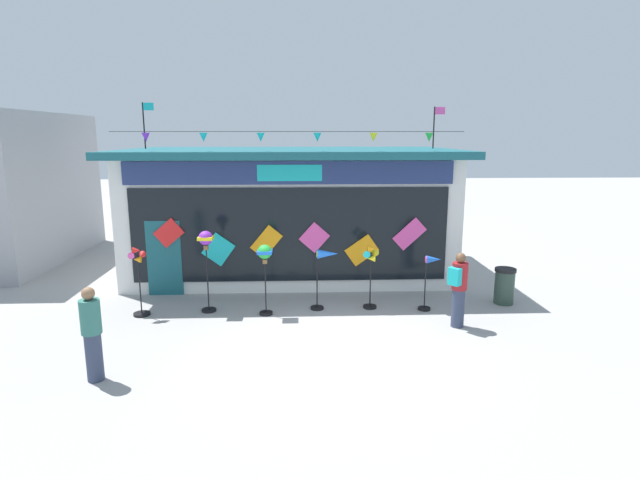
# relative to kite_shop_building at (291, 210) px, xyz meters

# --- Properties ---
(ground_plane) EXTENTS (80.00, 80.00, 0.00)m
(ground_plane) POSITION_rel_kite_shop_building_xyz_m (0.78, -5.91, -1.91)
(ground_plane) COLOR #9E9B99
(kite_shop_building) EXTENTS (9.62, 5.76, 5.12)m
(kite_shop_building) POSITION_rel_kite_shop_building_xyz_m (0.00, 0.00, 0.00)
(kite_shop_building) COLOR silver
(kite_shop_building) RESTS_ON ground_plane
(wind_spinner_far_left) EXTENTS (0.39, 0.39, 1.66)m
(wind_spinner_far_left) POSITION_rel_kite_shop_building_xyz_m (-3.50, -4.07, -0.96)
(wind_spinner_far_left) COLOR black
(wind_spinner_far_left) RESTS_ON ground_plane
(wind_spinner_left) EXTENTS (0.34, 0.34, 1.98)m
(wind_spinner_left) POSITION_rel_kite_shop_building_xyz_m (-1.96, -3.84, -0.35)
(wind_spinner_left) COLOR black
(wind_spinner_left) RESTS_ON ground_plane
(wind_spinner_center_left) EXTENTS (0.34, 0.34, 1.69)m
(wind_spinner_center_left) POSITION_rel_kite_shop_building_xyz_m (-0.57, -4.11, -0.56)
(wind_spinner_center_left) COLOR black
(wind_spinner_center_left) RESTS_ON ground_plane
(wind_spinner_center_right) EXTENTS (0.68, 0.32, 1.50)m
(wind_spinner_center_right) POSITION_rel_kite_shop_building_xyz_m (0.85, -3.79, -0.78)
(wind_spinner_center_right) COLOR black
(wind_spinner_center_right) RESTS_ON ground_plane
(wind_spinner_right) EXTENTS (0.41, 0.33, 1.59)m
(wind_spinner_right) POSITION_rel_kite_shop_building_xyz_m (1.96, -3.79, -0.85)
(wind_spinner_right) COLOR black
(wind_spinner_right) RESTS_ON ground_plane
(wind_spinner_far_right) EXTENTS (0.51, 0.30, 1.36)m
(wind_spinner_far_right) POSITION_rel_kite_shop_building_xyz_m (3.38, -3.95, -1.01)
(wind_spinner_far_right) COLOR black
(wind_spinner_far_right) RESTS_ON ground_plane
(person_near_camera) EXTENTS (0.34, 0.34, 1.68)m
(person_near_camera) POSITION_rel_kite_shop_building_xyz_m (-3.31, -7.28, -1.05)
(person_near_camera) COLOR #333D56
(person_near_camera) RESTS_ON ground_plane
(person_mid_plaza) EXTENTS (0.47, 0.45, 1.68)m
(person_mid_plaza) POSITION_rel_kite_shop_building_xyz_m (3.71, -5.07, -1.02)
(person_mid_plaza) COLOR #333D56
(person_mid_plaza) RESTS_ON ground_plane
(trash_bin) EXTENTS (0.52, 0.52, 0.91)m
(trash_bin) POSITION_rel_kite_shop_building_xyz_m (5.38, -3.55, -1.44)
(trash_bin) COLOR #2D4238
(trash_bin) RESTS_ON ground_plane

